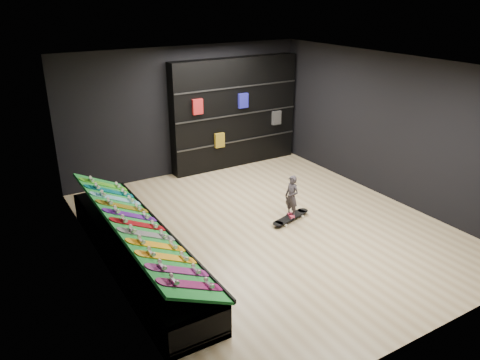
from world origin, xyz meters
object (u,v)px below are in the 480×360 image
display_rack (137,252)px  child (291,205)px  back_shelving (235,113)px  floor_skateboard (291,218)px

display_rack → child: (3.08, 0.01, 0.09)m
display_rack → back_shelving: (3.78, 3.32, 1.09)m
back_shelving → floor_skateboard: back_shelving is taller
display_rack → floor_skateboard: 3.09m
display_rack → floor_skateboard: bearing=0.1°
display_rack → floor_skateboard: (3.08, 0.01, -0.20)m
floor_skateboard → child: bearing=0.0°
display_rack → child: child is taller
back_shelving → child: (-0.70, -3.31, -1.00)m
floor_skateboard → back_shelving: bearing=62.9°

